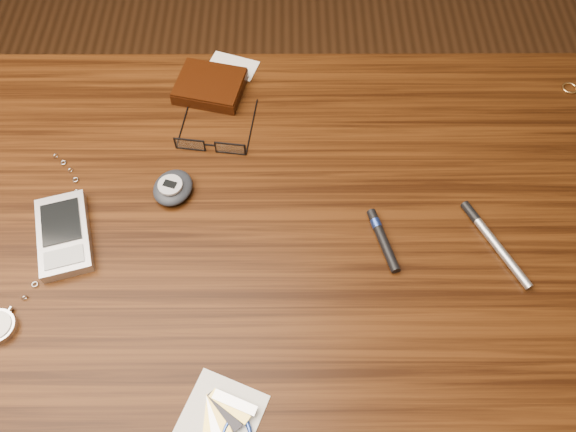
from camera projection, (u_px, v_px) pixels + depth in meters
name	position (u px, v px, depth m)	size (l,w,h in m)	color
ground	(274.00, 390.00, 1.37)	(3.80, 3.80, 0.00)	#472814
desk	(265.00, 279.00, 0.81)	(1.00, 0.70, 0.75)	#351908
wallet_and_card	(211.00, 85.00, 0.85)	(0.13, 0.14, 0.02)	black
eyeglasses	(211.00, 143.00, 0.80)	(0.12, 0.12, 0.02)	black
gold_ring	(570.00, 88.00, 0.86)	(0.02, 0.02, 0.00)	tan
pocket_watch	(2.00, 320.00, 0.67)	(0.08, 0.28, 0.01)	#B6B6BB
pda_phone	(64.00, 235.00, 0.72)	(0.09, 0.13, 0.02)	#AAA9AE
pedometer	(173.00, 187.00, 0.76)	(0.07, 0.07, 0.02)	black
notepad_keys	(228.00, 430.00, 0.60)	(0.11, 0.12, 0.01)	white
silver_pen	(490.00, 237.00, 0.72)	(0.07, 0.13, 0.01)	#B5B6BA
black_blue_pen	(382.00, 238.00, 0.72)	(0.04, 0.09, 0.01)	black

